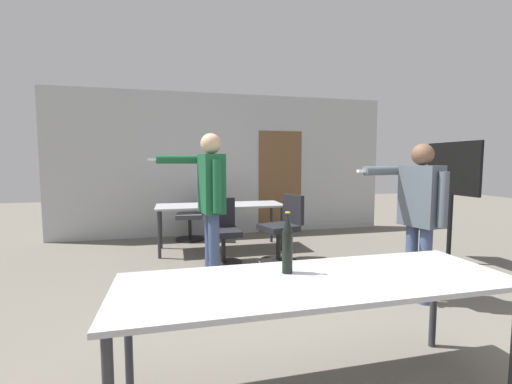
# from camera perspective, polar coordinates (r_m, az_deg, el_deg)

# --- Properties ---
(back_wall) EXTENTS (6.58, 0.12, 2.75)m
(back_wall) POSITION_cam_1_polar(r_m,az_deg,el_deg) (6.80, -4.74, 4.46)
(back_wall) COLOR #B2B5B7
(back_wall) RESTS_ON ground_plane
(conference_table_near) EXTENTS (2.35, 0.77, 0.74)m
(conference_table_near) POSITION_cam_1_polar(r_m,az_deg,el_deg) (2.14, 10.24, -15.48)
(conference_table_near) COLOR #A8A8AD
(conference_table_near) RESTS_ON ground_plane
(conference_table_far) EXTENTS (2.03, 0.73, 0.74)m
(conference_table_far) POSITION_cam_1_polar(r_m,az_deg,el_deg) (5.59, -5.96, -2.75)
(conference_table_far) COLOR #A8A8AD
(conference_table_far) RESTS_ON ground_plane
(tv_screen) EXTENTS (0.44, 0.92, 1.71)m
(tv_screen) POSITION_cam_1_polar(r_m,az_deg,el_deg) (5.48, 29.82, 0.17)
(tv_screen) COLOR black
(tv_screen) RESTS_ON ground_plane
(person_left_plaid) EXTENTS (0.85, 0.60, 1.76)m
(person_left_plaid) POSITION_cam_1_polar(r_m,az_deg,el_deg) (3.96, -7.64, -0.27)
(person_left_plaid) COLOR #3D4C75
(person_left_plaid) RESTS_ON ground_plane
(person_right_polo) EXTENTS (0.82, 0.56, 1.62)m
(person_right_polo) POSITION_cam_1_polar(r_m,az_deg,el_deg) (3.83, 25.58, -2.23)
(person_right_polo) COLOR #3D4C75
(person_right_polo) RESTS_ON ground_plane
(office_chair_far_left) EXTENTS (0.58, 0.52, 0.91)m
(office_chair_far_left) POSITION_cam_1_polar(r_m,az_deg,el_deg) (6.38, -10.31, -4.16)
(office_chair_far_left) COLOR black
(office_chair_far_left) RESTS_ON ground_plane
(office_chair_side_rolled) EXTENTS (0.52, 0.56, 0.91)m
(office_chair_side_rolled) POSITION_cam_1_polar(r_m,az_deg,el_deg) (4.90, -5.64, -6.90)
(office_chair_side_rolled) COLOR black
(office_chair_side_rolled) RESTS_ON ground_plane
(office_chair_far_right) EXTENTS (0.63, 0.58, 0.96)m
(office_chair_far_right) POSITION_cam_1_polar(r_m,az_deg,el_deg) (4.96, 4.46, -6.33)
(office_chair_far_right) COLOR black
(office_chair_far_right) RESTS_ON ground_plane
(beer_bottle) EXTENTS (0.07, 0.07, 0.38)m
(beer_bottle) POSITION_cam_1_polar(r_m,az_deg,el_deg) (2.15, 5.26, -8.67)
(beer_bottle) COLOR black
(beer_bottle) RESTS_ON conference_table_near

